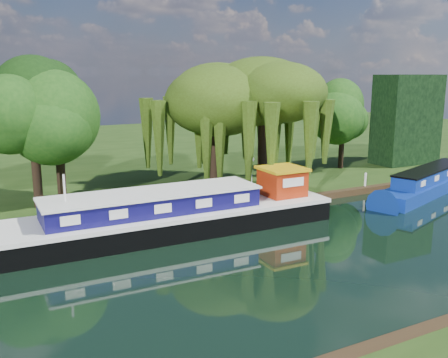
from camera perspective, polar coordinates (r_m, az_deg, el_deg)
ground at (r=26.42m, az=14.03°, el=-7.42°), size 120.00×120.00×0.00m
far_bank at (r=55.67m, az=-9.88°, el=3.22°), size 120.00×52.00×0.45m
dutch_barge at (r=27.68m, az=-5.70°, el=-4.08°), size 18.74×4.45×3.94m
narrowboat at (r=39.66m, az=22.50°, el=-0.39°), size 13.72×6.61×2.00m
white_cruiser at (r=42.39m, az=23.43°, el=-0.69°), size 1.98×1.71×1.04m
willow_left at (r=36.70m, az=-1.15°, el=8.80°), size 7.00×7.00×8.39m
willow_right at (r=35.66m, az=4.51°, el=8.76°), size 6.92×6.92×8.43m
tree_far_left at (r=32.22m, az=-21.07°, el=6.55°), size 5.02×5.02×8.09m
tree_far_mid at (r=34.47m, az=-18.60°, el=7.52°), size 5.17×5.17×8.45m
tree_far_right at (r=44.25m, az=13.44°, el=7.05°), size 4.03×4.03×6.60m
conifer_hedge at (r=48.51m, az=20.15°, el=6.40°), size 6.00×3.00×8.00m
lamppost at (r=34.27m, az=3.16°, el=1.60°), size 0.36×0.36×2.56m
mooring_posts at (r=32.32m, az=3.52°, el=-1.72°), size 19.16×0.16×1.00m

